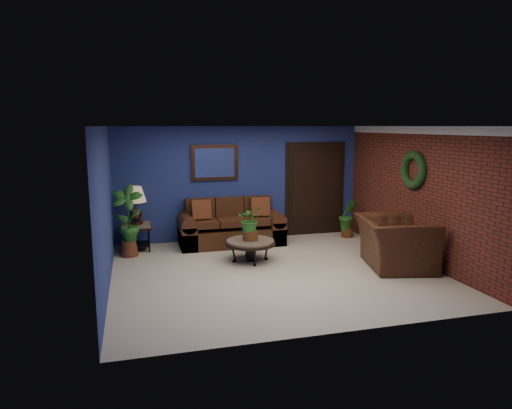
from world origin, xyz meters
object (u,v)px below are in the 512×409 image
object	(u,v)px
end_table	(136,230)
side_chair	(253,221)
table_lamp	(135,201)
armchair	(395,243)
sofa	(230,229)
coffee_table	(250,243)

from	to	relation	value
end_table	side_chair	size ratio (longest dim) A/B	0.72
end_table	table_lamp	distance (m)	0.61
end_table	armchair	bearing A→B (deg)	-27.98
sofa	side_chair	bearing A→B (deg)	3.26
table_lamp	side_chair	bearing A→B (deg)	1.43
table_lamp	coffee_table	bearing A→B (deg)	-33.31
table_lamp	side_chair	size ratio (longest dim) A/B	0.89
coffee_table	end_table	xyz separation A→B (m)	(-2.04, 1.34, 0.07)
coffee_table	armchair	xyz separation A→B (m)	(2.41, -1.02, 0.10)
table_lamp	armchair	distance (m)	5.07
table_lamp	armchair	bearing A→B (deg)	-27.98
side_chair	table_lamp	bearing A→B (deg)	175.16
sofa	coffee_table	world-z (taller)	sofa
sofa	armchair	size ratio (longest dim) A/B	1.60
sofa	side_chair	world-z (taller)	sofa
sofa	end_table	xyz separation A→B (m)	(-1.96, -0.03, 0.09)
coffee_table	table_lamp	distance (m)	2.54
side_chair	armchair	world-z (taller)	armchair
sofa	armchair	bearing A→B (deg)	-43.86
table_lamp	armchair	world-z (taller)	table_lamp
coffee_table	armchair	distance (m)	2.62
coffee_table	side_chair	bearing A→B (deg)	73.52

